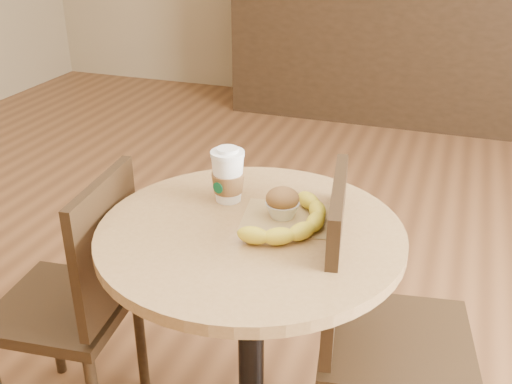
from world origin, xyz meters
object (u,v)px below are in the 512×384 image
chair_left (79,297)px  banana (291,218)px  muffin (282,203)px  cafe_table (251,296)px  chair_right (374,326)px  coffee_cup (228,177)px

chair_left → banana: (0.59, 0.08, 0.32)m
muffin → banana: (0.03, -0.04, -0.02)m
muffin → cafe_table: bearing=-124.6°
chair_right → coffee_cup: (-0.42, 0.05, 0.34)m
chair_left → muffin: muffin is taller
cafe_table → chair_left: 0.51m
chair_right → chair_left: bearing=88.8°
coffee_cup → cafe_table: bearing=-33.8°
chair_right → muffin: 0.40m
chair_right → muffin: chair_right is taller
cafe_table → banana: (0.09, 0.04, 0.22)m
cafe_table → chair_right: size_ratio=0.86×
chair_right → banana: bearing=89.8°
cafe_table → chair_right: 0.33m
cafe_table → chair_left: (-0.50, -0.04, -0.10)m
muffin → banana: 0.06m
chair_left → coffee_cup: (0.40, 0.16, 0.36)m
chair_left → coffee_cup: coffee_cup is taller
cafe_table → chair_left: bearing=-175.7°
chair_right → muffin: (-0.25, 0.01, 0.31)m
coffee_cup → banana: 0.22m
cafe_table → chair_left: chair_left is taller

